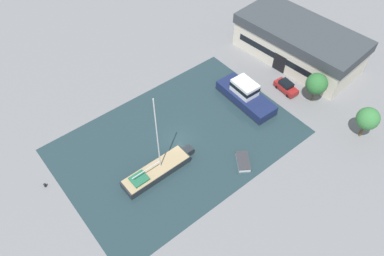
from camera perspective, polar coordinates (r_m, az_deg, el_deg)
ground_plane at (r=54.33m, az=-2.07°, el=-1.96°), size 440.00×440.00×0.00m
water_canal at (r=54.33m, az=-2.07°, el=-1.96°), size 22.93×33.70×0.01m
warehouse_building at (r=68.71m, az=15.97°, el=12.37°), size 22.41×12.22×6.31m
quay_tree_near_building at (r=60.48m, az=18.47°, el=6.41°), size 3.34×3.34×5.29m
quay_tree_by_water at (r=57.74m, az=25.23°, el=1.30°), size 3.24×3.24×5.27m
parked_car at (r=62.86m, az=14.14°, el=6.13°), size 4.25×2.09×1.73m
sailboat_moored at (r=50.60m, az=-5.32°, el=-6.40°), size 2.76×10.98×13.62m
motor_cruiser at (r=59.62m, az=8.15°, el=5.05°), size 10.51×4.20×3.53m
small_dinghy at (r=52.07m, az=7.79°, el=-5.08°), size 3.61×3.22×0.67m
mooring_bollard at (r=53.10m, az=-21.49°, el=-8.08°), size 0.34×0.34×0.63m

